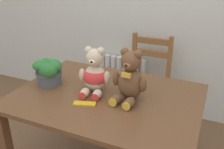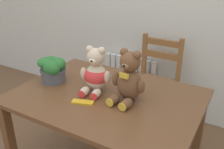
{
  "view_description": "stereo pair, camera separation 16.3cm",
  "coord_description": "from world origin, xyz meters",
  "px_view_note": "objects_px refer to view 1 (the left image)",
  "views": [
    {
      "loc": [
        0.63,
        -0.89,
        1.53
      ],
      "look_at": [
        0.03,
        0.47,
        0.86
      ],
      "focal_mm": 40.0,
      "sensor_mm": 36.0,
      "label": 1
    },
    {
      "loc": [
        0.77,
        -0.81,
        1.53
      ],
      "look_at": [
        0.03,
        0.47,
        0.86
      ],
      "focal_mm": 40.0,
      "sensor_mm": 36.0,
      "label": 2
    }
  ],
  "objects_px": {
    "wooden_chair_behind": "(146,82)",
    "teddy_bear_left": "(95,74)",
    "potted_plant": "(49,71)",
    "teddy_bear_right": "(130,78)",
    "chocolate_bar": "(85,104)"
  },
  "relations": [
    {
      "from": "teddy_bear_right",
      "to": "chocolate_bar",
      "type": "height_order",
      "value": "teddy_bear_right"
    },
    {
      "from": "teddy_bear_left",
      "to": "chocolate_bar",
      "type": "xyz_separation_m",
      "value": [
        0.02,
        -0.19,
        -0.12
      ]
    },
    {
      "from": "wooden_chair_behind",
      "to": "potted_plant",
      "type": "xyz_separation_m",
      "value": [
        -0.49,
        -0.83,
        0.36
      ]
    },
    {
      "from": "chocolate_bar",
      "to": "teddy_bear_left",
      "type": "bearing_deg",
      "value": 96.59
    },
    {
      "from": "wooden_chair_behind",
      "to": "potted_plant",
      "type": "distance_m",
      "value": 1.03
    },
    {
      "from": "teddy_bear_left",
      "to": "potted_plant",
      "type": "bearing_deg",
      "value": -2.62
    },
    {
      "from": "wooden_chair_behind",
      "to": "teddy_bear_right",
      "type": "height_order",
      "value": "teddy_bear_right"
    },
    {
      "from": "wooden_chair_behind",
      "to": "teddy_bear_left",
      "type": "bearing_deg",
      "value": 79.81
    },
    {
      "from": "teddy_bear_left",
      "to": "chocolate_bar",
      "type": "height_order",
      "value": "teddy_bear_left"
    },
    {
      "from": "potted_plant",
      "to": "chocolate_bar",
      "type": "bearing_deg",
      "value": -21.89
    },
    {
      "from": "wooden_chair_behind",
      "to": "teddy_bear_left",
      "type": "height_order",
      "value": "teddy_bear_left"
    },
    {
      "from": "chocolate_bar",
      "to": "teddy_bear_right",
      "type": "bearing_deg",
      "value": 38.93
    },
    {
      "from": "teddy_bear_left",
      "to": "potted_plant",
      "type": "xyz_separation_m",
      "value": [
        -0.35,
        -0.04,
        -0.02
      ]
    },
    {
      "from": "wooden_chair_behind",
      "to": "potted_plant",
      "type": "height_order",
      "value": "potted_plant"
    },
    {
      "from": "potted_plant",
      "to": "teddy_bear_right",
      "type": "bearing_deg",
      "value": 3.35
    }
  ]
}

